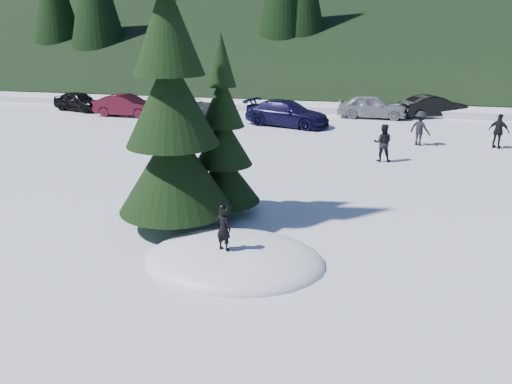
% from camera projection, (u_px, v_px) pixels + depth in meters
% --- Properties ---
extents(ground, '(200.00, 200.00, 0.00)m').
position_uv_depth(ground, '(235.00, 261.00, 12.29)').
color(ground, white).
rests_on(ground, ground).
extents(snow_mound, '(4.48, 3.52, 0.96)m').
position_uv_depth(snow_mound, '(235.00, 261.00, 12.29)').
color(snow_mound, white).
rests_on(snow_mound, ground).
extents(spruce_tall, '(3.20, 3.20, 8.60)m').
position_uv_depth(spruce_tall, '(172.00, 112.00, 13.37)').
color(spruce_tall, black).
rests_on(spruce_tall, ground).
extents(spruce_short, '(2.20, 2.20, 5.37)m').
position_uv_depth(spruce_short, '(223.00, 146.00, 14.84)').
color(spruce_short, black).
rests_on(spruce_short, ground).
extents(child_skier, '(0.45, 0.37, 1.07)m').
position_uv_depth(child_skier, '(223.00, 228.00, 11.64)').
color(child_skier, black).
rests_on(child_skier, snow_mound).
extents(adult_0, '(0.79, 0.62, 1.60)m').
position_uv_depth(adult_0, '(383.00, 143.00, 21.11)').
color(adult_0, black).
rests_on(adult_0, ground).
extents(adult_1, '(1.01, 0.86, 1.63)m').
position_uv_depth(adult_1, '(499.00, 131.00, 23.36)').
color(adult_1, black).
rests_on(adult_1, ground).
extents(adult_2, '(1.22, 1.14, 1.65)m').
position_uv_depth(adult_2, '(420.00, 128.00, 23.98)').
color(adult_2, black).
rests_on(adult_2, ground).
extents(car_0, '(4.05, 2.51, 1.29)m').
position_uv_depth(car_0, '(79.00, 101.00, 33.83)').
color(car_0, black).
rests_on(car_0, ground).
extents(car_1, '(4.23, 1.63, 1.37)m').
position_uv_depth(car_1, '(127.00, 105.00, 31.78)').
color(car_1, '#3F0B17').
rests_on(car_1, ground).
extents(car_2, '(5.14, 2.76, 1.37)m').
position_uv_depth(car_2, '(187.00, 107.00, 30.95)').
color(car_2, '#474A4E').
rests_on(car_2, ground).
extents(car_3, '(5.35, 3.35, 1.45)m').
position_uv_depth(car_3, '(287.00, 113.00, 28.68)').
color(car_3, black).
rests_on(car_3, ground).
extents(car_4, '(4.29, 1.81, 1.45)m').
position_uv_depth(car_4, '(372.00, 106.00, 31.12)').
color(car_4, '#919499').
rests_on(car_4, ground).
extents(car_5, '(4.40, 3.00, 1.37)m').
position_uv_depth(car_5, '(433.00, 106.00, 31.39)').
color(car_5, black).
rests_on(car_5, ground).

